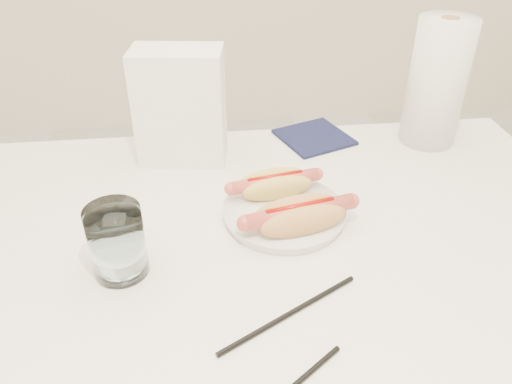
{
  "coord_description": "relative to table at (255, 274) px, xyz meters",
  "views": [
    {
      "loc": [
        -0.07,
        -0.61,
        1.26
      ],
      "look_at": [
        0.01,
        0.05,
        0.82
      ],
      "focal_mm": 35.49,
      "sensor_mm": 36.0,
      "label": 1
    }
  ],
  "objects": [
    {
      "name": "napkin_box",
      "position": [
        -0.11,
        0.3,
        0.17
      ],
      "size": [
        0.18,
        0.12,
        0.22
      ],
      "primitive_type": "cube",
      "rotation": [
        0.0,
        0.0,
        -0.14
      ],
      "color": "white",
      "rests_on": "table"
    },
    {
      "name": "chopstick_near",
      "position": [
        0.03,
        -0.15,
        0.06
      ],
      "size": [
        0.2,
        0.12,
        0.01
      ],
      "primitive_type": "cylinder",
      "rotation": [
        0.0,
        1.57,
        0.51
      ],
      "color": "black",
      "rests_on": "table"
    },
    {
      "name": "hotdog_right",
      "position": [
        0.07,
        0.02,
        0.1
      ],
      "size": [
        0.18,
        0.1,
        0.05
      ],
      "rotation": [
        0.0,
        0.0,
        0.22
      ],
      "color": "tan",
      "rests_on": "plate"
    },
    {
      "name": "paper_towel_roll",
      "position": [
        0.41,
        0.31,
        0.19
      ],
      "size": [
        0.12,
        0.12,
        0.26
      ],
      "primitive_type": "cylinder",
      "rotation": [
        0.0,
        0.0,
        0.02
      ],
      "color": "white",
      "rests_on": "table"
    },
    {
      "name": "navy_napkin",
      "position": [
        0.17,
        0.34,
        0.06
      ],
      "size": [
        0.18,
        0.18,
        0.01
      ],
      "primitive_type": "cube",
      "rotation": [
        0.0,
        0.0,
        0.36
      ],
      "color": "#111436",
      "rests_on": "table"
    },
    {
      "name": "plate",
      "position": [
        0.06,
        0.07,
        0.07
      ],
      "size": [
        0.26,
        0.26,
        0.02
      ],
      "primitive_type": "cylinder",
      "rotation": [
        0.0,
        0.0,
        0.41
      ],
      "color": "white",
      "rests_on": "table"
    },
    {
      "name": "hotdog_left",
      "position": [
        0.05,
        0.12,
        0.1
      ],
      "size": [
        0.16,
        0.08,
        0.04
      ],
      "rotation": [
        0.0,
        0.0,
        0.19
      ],
      "color": "#DDBA58",
      "rests_on": "plate"
    },
    {
      "name": "water_glass",
      "position": [
        -0.2,
        -0.03,
        0.11
      ],
      "size": [
        0.08,
        0.08,
        0.11
      ],
      "primitive_type": "cylinder",
      "color": "white",
      "rests_on": "table"
    },
    {
      "name": "table",
      "position": [
        0.0,
        0.0,
        0.0
      ],
      "size": [
        1.2,
        0.8,
        0.75
      ],
      "color": "white",
      "rests_on": "ground"
    }
  ]
}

